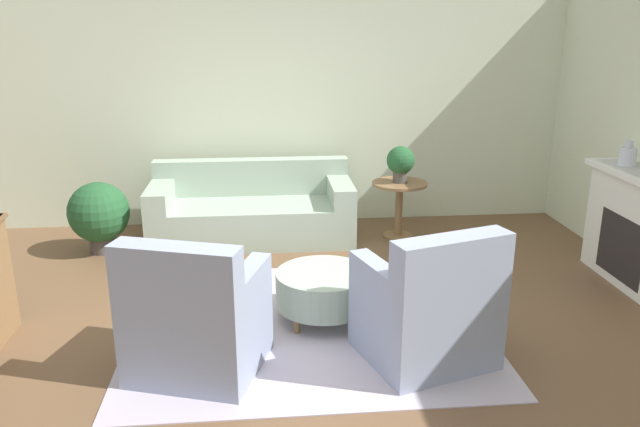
{
  "coord_description": "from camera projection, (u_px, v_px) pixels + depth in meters",
  "views": [
    {
      "loc": [
        -0.32,
        -4.43,
        2.29
      ],
      "look_at": [
        0.15,
        0.55,
        0.75
      ],
      "focal_mm": 35.0,
      "sensor_mm": 36.0,
      "label": 1
    }
  ],
  "objects": [
    {
      "name": "couch",
      "position": [
        252.0,
        212.0,
        6.81
      ],
      "size": [
        2.17,
        0.92,
        0.82
      ],
      "color": "#9EB29E",
      "rests_on": "ground_plane"
    },
    {
      "name": "potted_plant_floor",
      "position": [
        99.0,
        213.0,
        6.36
      ],
      "size": [
        0.62,
        0.62,
        0.74
      ],
      "color": "#4C4742",
      "rests_on": "ground_plane"
    },
    {
      "name": "wall_back",
      "position": [
        289.0,
        103.0,
        7.15
      ],
      "size": [
        9.45,
        0.12,
        2.8
      ],
      "color": "beige",
      "rests_on": "ground_plane"
    },
    {
      "name": "side_table",
      "position": [
        399.0,
        199.0,
        6.8
      ],
      "size": [
        0.6,
        0.6,
        0.63
      ],
      "color": "olive",
      "rests_on": "ground_plane"
    },
    {
      "name": "ottoman_table",
      "position": [
        324.0,
        288.0,
        4.94
      ],
      "size": [
        0.76,
        0.76,
        0.39
      ],
      "color": "#9EB29E",
      "rests_on": "rug"
    },
    {
      "name": "rug",
      "position": [
        308.0,
        325.0,
        4.91
      ],
      "size": [
        2.73,
        2.38,
        0.01
      ],
      "color": "#BCB2C1",
      "rests_on": "ground_plane"
    },
    {
      "name": "potted_plant_on_side_table",
      "position": [
        401.0,
        162.0,
        6.68
      ],
      "size": [
        0.3,
        0.3,
        0.39
      ],
      "color": "#4C4742",
      "rests_on": "side_table"
    },
    {
      "name": "armchair_right",
      "position": [
        430.0,
        311.0,
        4.29
      ],
      "size": [
        1.01,
        0.98,
        0.99
      ],
      "color": "#8E99B2",
      "rests_on": "rug"
    },
    {
      "name": "ground_plane",
      "position": [
        308.0,
        325.0,
        4.91
      ],
      "size": [
        16.0,
        16.0,
        0.0
      ],
      "primitive_type": "plane",
      "color": "brown"
    },
    {
      "name": "armchair_left",
      "position": [
        195.0,
        321.0,
        4.15
      ],
      "size": [
        1.01,
        0.98,
        0.99
      ],
      "color": "#8E99B2",
      "rests_on": "rug"
    },
    {
      "name": "vase_mantel_near",
      "position": [
        628.0,
        155.0,
        5.65
      ],
      "size": [
        0.15,
        0.15,
        0.23
      ],
      "color": "silver",
      "rests_on": "fireplace"
    }
  ]
}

